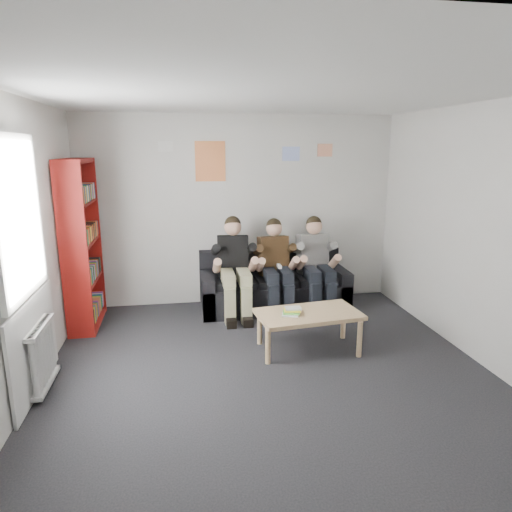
{
  "coord_description": "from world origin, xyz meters",
  "views": [
    {
      "loc": [
        -0.83,
        -3.99,
        2.24
      ],
      "look_at": [
        0.05,
        1.3,
        0.96
      ],
      "focal_mm": 32.0,
      "sensor_mm": 36.0,
      "label": 1
    }
  ],
  "objects_px": {
    "bookshelf": "(82,245)",
    "coffee_table": "(308,317)",
    "person_left": "(235,268)",
    "person_middle": "(276,267)",
    "person_right": "(316,265)",
    "sofa": "(273,288)"
  },
  "relations": [
    {
      "from": "sofa",
      "to": "bookshelf",
      "type": "xyz_separation_m",
      "value": [
        -2.49,
        -0.25,
        0.77
      ]
    },
    {
      "from": "bookshelf",
      "to": "person_left",
      "type": "xyz_separation_m",
      "value": [
        1.92,
        0.05,
        -0.4
      ]
    },
    {
      "from": "person_middle",
      "to": "person_right",
      "type": "distance_m",
      "value": 0.57
    },
    {
      "from": "sofa",
      "to": "person_middle",
      "type": "relative_size",
      "value": 1.59
    },
    {
      "from": "coffee_table",
      "to": "person_left",
      "type": "relative_size",
      "value": 0.85
    },
    {
      "from": "person_right",
      "to": "sofa",
      "type": "bearing_deg",
      "value": 155.78
    },
    {
      "from": "person_middle",
      "to": "bookshelf",
      "type": "bearing_deg",
      "value": 174.86
    },
    {
      "from": "coffee_table",
      "to": "person_middle",
      "type": "height_order",
      "value": "person_middle"
    },
    {
      "from": "coffee_table",
      "to": "person_middle",
      "type": "xyz_separation_m",
      "value": [
        -0.1,
        1.28,
        0.24
      ]
    },
    {
      "from": "person_middle",
      "to": "sofa",
      "type": "bearing_deg",
      "value": 83.68
    },
    {
      "from": "bookshelf",
      "to": "coffee_table",
      "type": "height_order",
      "value": "bookshelf"
    },
    {
      "from": "sofa",
      "to": "coffee_table",
      "type": "xyz_separation_m",
      "value": [
        0.1,
        -1.48,
        0.11
      ]
    },
    {
      "from": "sofa",
      "to": "person_middle",
      "type": "height_order",
      "value": "person_middle"
    },
    {
      "from": "sofa",
      "to": "person_left",
      "type": "xyz_separation_m",
      "value": [
        -0.57,
        -0.2,
        0.37
      ]
    },
    {
      "from": "bookshelf",
      "to": "person_right",
      "type": "bearing_deg",
      "value": 0.12
    },
    {
      "from": "person_left",
      "to": "bookshelf",
      "type": "bearing_deg",
      "value": -173.27
    },
    {
      "from": "bookshelf",
      "to": "person_left",
      "type": "height_order",
      "value": "bookshelf"
    },
    {
      "from": "coffee_table",
      "to": "person_left",
      "type": "distance_m",
      "value": 1.47
    },
    {
      "from": "person_left",
      "to": "person_middle",
      "type": "height_order",
      "value": "person_left"
    },
    {
      "from": "sofa",
      "to": "person_left",
      "type": "relative_size",
      "value": 1.54
    },
    {
      "from": "person_left",
      "to": "person_middle",
      "type": "xyz_separation_m",
      "value": [
        0.57,
        0.0,
        -0.02
      ]
    },
    {
      "from": "coffee_table",
      "to": "bookshelf",
      "type": "bearing_deg",
      "value": 154.65
    }
  ]
}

